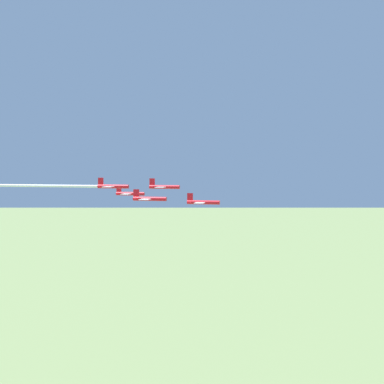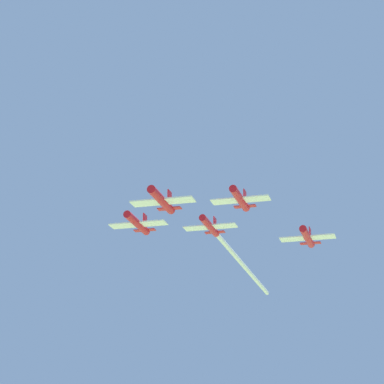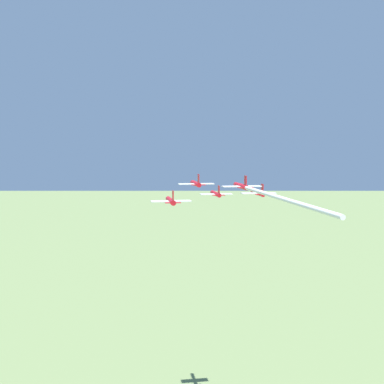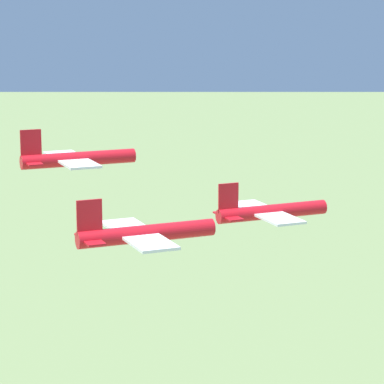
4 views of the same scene
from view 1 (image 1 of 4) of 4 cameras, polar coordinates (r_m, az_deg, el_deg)
jet_0 at (r=174.94m, az=1.08°, el=-1.09°), size 10.15×10.35×3.64m
jet_1 at (r=187.00m, az=-3.09°, el=0.56°), size 10.15×10.35×3.64m
jet_2 at (r=169.58m, az=-4.66°, el=-0.71°), size 10.15×10.35×3.64m
jet_3 at (r=200.36m, az=-6.72°, el=-0.16°), size 10.15×10.35×3.64m
jet_4 at (r=182.94m, az=-8.54°, el=0.60°), size 10.15×10.35×3.64m
smoke_trail_4 at (r=196.36m, az=-17.35°, el=0.65°), size 28.70×46.91×0.91m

